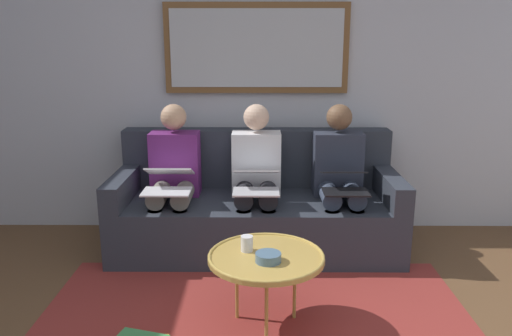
{
  "coord_description": "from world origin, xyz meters",
  "views": [
    {
      "loc": [
        -0.02,
        1.7,
        1.63
      ],
      "look_at": [
        0.0,
        -1.7,
        0.75
      ],
      "focal_mm": 35.27,
      "sensor_mm": 36.0,
      "label": 1
    }
  ],
  "objects_px": {
    "couch": "(256,208)",
    "laptop_silver": "(256,180)",
    "person_middle": "(256,174)",
    "laptop_black": "(344,181)",
    "person_left": "(339,175)",
    "cup": "(247,244)",
    "bowl": "(268,257)",
    "coffee_table": "(266,258)",
    "laptop_white": "(168,180)",
    "framed_mirror": "(257,48)",
    "person_right": "(174,174)"
  },
  "relations": [
    {
      "from": "cup",
      "to": "couch",
      "type": "bearing_deg",
      "value": -92.36
    },
    {
      "from": "bowl",
      "to": "laptop_black",
      "type": "height_order",
      "value": "laptop_black"
    },
    {
      "from": "couch",
      "to": "person_right",
      "type": "bearing_deg",
      "value": 6.13
    },
    {
      "from": "couch",
      "to": "coffee_table",
      "type": "relative_size",
      "value": 3.35
    },
    {
      "from": "cup",
      "to": "laptop_black",
      "type": "xyz_separation_m",
      "value": [
        -0.69,
        -0.84,
        0.13
      ]
    },
    {
      "from": "bowl",
      "to": "laptop_white",
      "type": "relative_size",
      "value": 0.38
    },
    {
      "from": "framed_mirror",
      "to": "cup",
      "type": "height_order",
      "value": "framed_mirror"
    },
    {
      "from": "laptop_black",
      "to": "laptop_silver",
      "type": "relative_size",
      "value": 0.96
    },
    {
      "from": "laptop_black",
      "to": "couch",
      "type": "bearing_deg",
      "value": -26.1
    },
    {
      "from": "laptop_black",
      "to": "laptop_silver",
      "type": "height_order",
      "value": "laptop_silver"
    },
    {
      "from": "person_middle",
      "to": "person_right",
      "type": "height_order",
      "value": "same"
    },
    {
      "from": "framed_mirror",
      "to": "person_right",
      "type": "xyz_separation_m",
      "value": [
        0.64,
        0.46,
        -0.94
      ]
    },
    {
      "from": "person_left",
      "to": "laptop_black",
      "type": "xyz_separation_m",
      "value": [
        0.0,
        0.24,
        0.02
      ]
    },
    {
      "from": "laptop_black",
      "to": "person_right",
      "type": "distance_m",
      "value": 1.3
    },
    {
      "from": "coffee_table",
      "to": "person_middle",
      "type": "distance_m",
      "value": 1.16
    },
    {
      "from": "person_middle",
      "to": "framed_mirror",
      "type": "bearing_deg",
      "value": -90.0
    },
    {
      "from": "bowl",
      "to": "coffee_table",
      "type": "bearing_deg",
      "value": -82.61
    },
    {
      "from": "framed_mirror",
      "to": "coffee_table",
      "type": "xyz_separation_m",
      "value": [
        -0.06,
        1.61,
        -1.11
      ]
    },
    {
      "from": "framed_mirror",
      "to": "person_right",
      "type": "distance_m",
      "value": 1.23
    },
    {
      "from": "person_right",
      "to": "coffee_table",
      "type": "bearing_deg",
      "value": 121.42
    },
    {
      "from": "cup",
      "to": "person_middle",
      "type": "bearing_deg",
      "value": -92.51
    },
    {
      "from": "couch",
      "to": "framed_mirror",
      "type": "relative_size",
      "value": 1.46
    },
    {
      "from": "framed_mirror",
      "to": "laptop_silver",
      "type": "xyz_separation_m",
      "value": [
        0.0,
        0.7,
        -0.92
      ]
    },
    {
      "from": "bowl",
      "to": "person_middle",
      "type": "xyz_separation_m",
      "value": [
        0.07,
        -1.23,
        0.13
      ]
    },
    {
      "from": "person_middle",
      "to": "laptop_silver",
      "type": "xyz_separation_m",
      "value": [
        0.0,
        0.24,
        0.02
      ]
    },
    {
      "from": "person_left",
      "to": "person_middle",
      "type": "bearing_deg",
      "value": 0.0
    },
    {
      "from": "laptop_white",
      "to": "bowl",
      "type": "bearing_deg",
      "value": 125.57
    },
    {
      "from": "bowl",
      "to": "framed_mirror",
      "type": "bearing_deg",
      "value": -87.55
    },
    {
      "from": "cup",
      "to": "laptop_black",
      "type": "relative_size",
      "value": 0.26
    },
    {
      "from": "person_left",
      "to": "person_right",
      "type": "distance_m",
      "value": 1.28
    },
    {
      "from": "laptop_white",
      "to": "person_middle",
      "type": "bearing_deg",
      "value": -160.1
    },
    {
      "from": "person_middle",
      "to": "laptop_silver",
      "type": "distance_m",
      "value": 0.24
    },
    {
      "from": "laptop_black",
      "to": "person_right",
      "type": "relative_size",
      "value": 0.3
    },
    {
      "from": "cup",
      "to": "person_middle",
      "type": "height_order",
      "value": "person_middle"
    },
    {
      "from": "coffee_table",
      "to": "couch",
      "type": "bearing_deg",
      "value": -87.09
    },
    {
      "from": "framed_mirror",
      "to": "person_middle",
      "type": "height_order",
      "value": "framed_mirror"
    },
    {
      "from": "cup",
      "to": "bowl",
      "type": "bearing_deg",
      "value": 129.94
    },
    {
      "from": "person_left",
      "to": "coffee_table",
      "type": "bearing_deg",
      "value": 63.29
    },
    {
      "from": "framed_mirror",
      "to": "bowl",
      "type": "height_order",
      "value": "framed_mirror"
    },
    {
      "from": "couch",
      "to": "laptop_silver",
      "type": "height_order",
      "value": "couch"
    },
    {
      "from": "person_middle",
      "to": "person_left",
      "type": "bearing_deg",
      "value": 180.0
    },
    {
      "from": "laptop_black",
      "to": "laptop_white",
      "type": "xyz_separation_m",
      "value": [
        1.28,
        -0.01,
        0.0
      ]
    },
    {
      "from": "bowl",
      "to": "laptop_white",
      "type": "xyz_separation_m",
      "value": [
        0.71,
        -1.0,
        0.15
      ]
    },
    {
      "from": "person_middle",
      "to": "cup",
      "type": "bearing_deg",
      "value": 87.49
    },
    {
      "from": "laptop_white",
      "to": "laptop_silver",
      "type": "bearing_deg",
      "value": 179.26
    },
    {
      "from": "coffee_table",
      "to": "person_left",
      "type": "bearing_deg",
      "value": -116.71
    },
    {
      "from": "coffee_table",
      "to": "person_middle",
      "type": "bearing_deg",
      "value": -86.92
    },
    {
      "from": "framed_mirror",
      "to": "laptop_silver",
      "type": "height_order",
      "value": "framed_mirror"
    },
    {
      "from": "coffee_table",
      "to": "laptop_white",
      "type": "bearing_deg",
      "value": -52.58
    },
    {
      "from": "cup",
      "to": "person_middle",
      "type": "distance_m",
      "value": 1.09
    }
  ]
}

